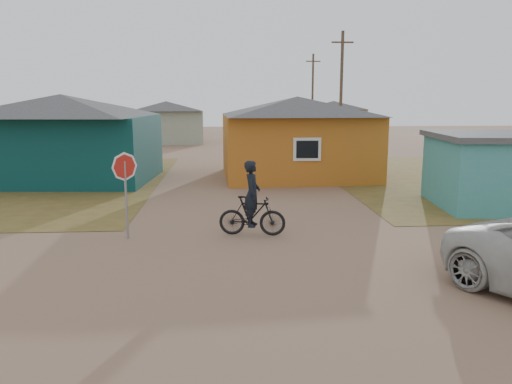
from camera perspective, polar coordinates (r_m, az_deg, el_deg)
ground at (r=10.92m, az=2.22°, el=-9.61°), size 120.00×120.00×0.00m
house_teal at (r=24.89m, az=-21.18°, el=5.91°), size 8.93×7.08×4.00m
house_yellow at (r=24.52m, az=4.70°, el=6.40°), size 7.72×6.76×3.90m
house_pale_west at (r=44.51m, az=-10.18°, el=7.94°), size 7.04×6.15×3.60m
house_beige_east at (r=51.44m, az=8.80°, el=8.31°), size 6.95×6.05×3.60m
house_pale_north at (r=57.70m, az=-16.85°, el=8.11°), size 6.28×5.81×3.40m
utility_pole_near at (r=33.08m, az=9.69°, el=11.06°), size 1.40×0.20×8.00m
utility_pole_far at (r=48.96m, az=6.47°, el=10.93°), size 1.40×0.20×8.00m
stop_sign at (r=13.84m, az=-14.74°, el=1.86°), size 0.74×0.31×2.38m
cyclist at (r=13.90m, az=-0.45°, el=-1.89°), size 1.93×0.82×2.11m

